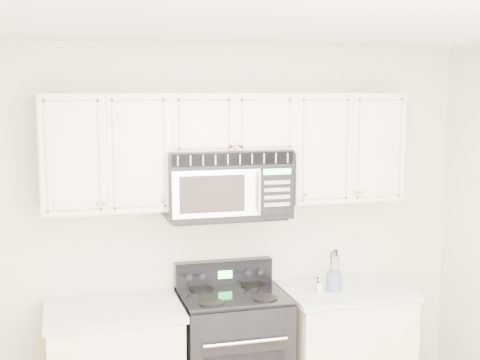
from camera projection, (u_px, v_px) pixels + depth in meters
name	position (u px, v px, depth m)	size (l,w,h in m)	color
room	(315.00, 310.00, 3.03)	(3.51, 3.51, 2.61)	olive
base_cabinet_right	(344.00, 355.00, 4.73)	(0.86, 0.65, 0.92)	#F9E9CE
range	(233.00, 358.00, 4.54)	(0.69, 0.63, 1.10)	black
upper_cabinets	(229.00, 144.00, 4.46)	(2.44, 0.37, 0.75)	#F9E9CE
microwave	(226.00, 183.00, 4.45)	(0.82, 0.46, 0.45)	black
utensil_crock	(334.00, 280.00, 4.59)	(0.11, 0.11, 0.28)	#45547A
shaker_salt	(319.00, 287.00, 4.53)	(0.04, 0.04, 0.09)	white
shaker_pepper	(319.00, 284.00, 4.58)	(0.04, 0.04, 0.10)	white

